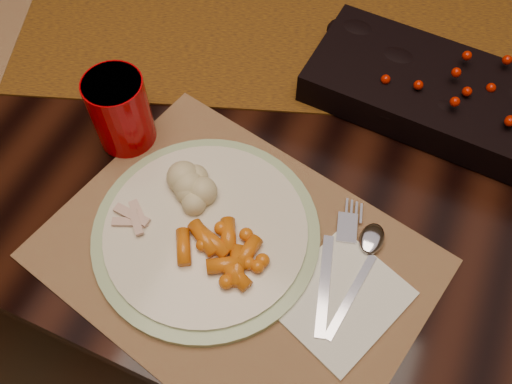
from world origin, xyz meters
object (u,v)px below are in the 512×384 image
at_px(mashed_potatoes, 187,184).
at_px(turkey_shreds, 139,222).
at_px(centerpiece, 427,86).
at_px(napkin, 341,299).
at_px(dinner_plate, 206,232).
at_px(red_cup, 120,111).
at_px(dining_table, 287,198).
at_px(placemat_main, 236,259).
at_px(baby_carrots, 211,257).

relative_size(mashed_potatoes, turkey_shreds, 1.12).
xyz_separation_m(centerpiece, napkin, (-0.01, -0.35, -0.03)).
bearing_deg(mashed_potatoes, dinner_plate, -41.70).
relative_size(mashed_potatoes, red_cup, 0.68).
height_order(dinner_plate, turkey_shreds, turkey_shreds).
bearing_deg(dining_table, red_cup, -131.37).
height_order(dining_table, turkey_shreds, turkey_shreds).
xyz_separation_m(dining_table, dinner_plate, (-0.01, -0.31, 0.39)).
distance_m(centerpiece, turkey_shreds, 0.46).
xyz_separation_m(placemat_main, red_cup, (-0.23, 0.11, 0.06)).
xyz_separation_m(placemat_main, dinner_plate, (-0.05, 0.01, 0.01)).
relative_size(dining_table, turkey_shreds, 26.22).
xyz_separation_m(centerpiece, baby_carrots, (-0.17, -0.37, -0.01)).
bearing_deg(centerpiece, turkey_shreds, -127.44).
bearing_deg(mashed_potatoes, baby_carrots, -46.99).
relative_size(dinner_plate, red_cup, 2.63).
distance_m(placemat_main, napkin, 0.14).
bearing_deg(red_cup, turkey_shreds, -52.87).
distance_m(mashed_potatoes, red_cup, 0.15).
bearing_deg(mashed_potatoes, turkey_shreds, -117.79).
xyz_separation_m(mashed_potatoes, napkin, (0.24, -0.05, -0.03)).
relative_size(napkin, red_cup, 1.31).
bearing_deg(turkey_shreds, napkin, 3.11).
bearing_deg(placemat_main, dinner_plate, 176.63).
height_order(dinner_plate, baby_carrots, baby_carrots).
distance_m(dining_table, dinner_plate, 0.50).
relative_size(centerpiece, red_cup, 3.05).
bearing_deg(mashed_potatoes, placemat_main, -30.15).
bearing_deg(red_cup, dinner_plate, -29.15).
xyz_separation_m(mashed_potatoes, turkey_shreds, (-0.04, -0.07, -0.01)).
distance_m(turkey_shreds, napkin, 0.27).
bearing_deg(dining_table, mashed_potatoes, -101.27).
bearing_deg(centerpiece, red_cup, -147.51).
bearing_deg(mashed_potatoes, dining_table, 78.73).
xyz_separation_m(turkey_shreds, napkin, (0.27, 0.01, -0.02)).
xyz_separation_m(placemat_main, napkin, (0.14, 0.00, 0.00)).
xyz_separation_m(placemat_main, turkey_shreds, (-0.13, -0.01, 0.02)).
height_order(dining_table, napkin, napkin).
distance_m(dining_table, turkey_shreds, 0.53).
distance_m(placemat_main, turkey_shreds, 0.13).
height_order(dinner_plate, napkin, dinner_plate).
bearing_deg(dining_table, turkey_shreds, -104.87).
xyz_separation_m(dining_table, centerpiece, (0.19, 0.03, 0.41)).
bearing_deg(centerpiece, baby_carrots, -114.89).
relative_size(baby_carrots, red_cup, 1.02).
xyz_separation_m(dinner_plate, baby_carrots, (0.03, -0.04, 0.02)).
height_order(placemat_main, mashed_potatoes, mashed_potatoes).
height_order(placemat_main, red_cup, red_cup).
bearing_deg(turkey_shreds, mashed_potatoes, 62.21).
relative_size(turkey_shreds, red_cup, 0.61).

